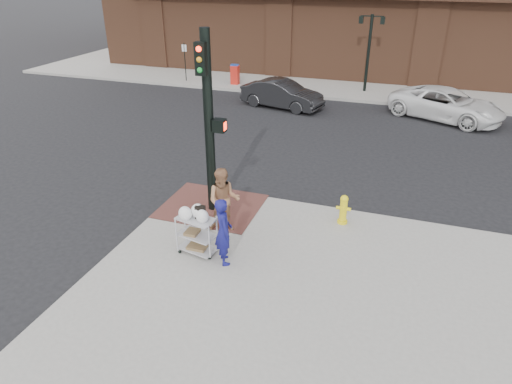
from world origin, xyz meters
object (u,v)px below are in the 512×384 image
at_px(fire_hydrant, 343,209).
at_px(traffic_signal_pole, 209,120).
at_px(pedestrian_tan, 224,200).
at_px(sedan_dark, 282,94).
at_px(woman_blue, 223,231).
at_px(utility_cart, 197,232).
at_px(minivan_white, 446,104).
at_px(lamp_post, 369,45).

bearing_deg(fire_hydrant, traffic_signal_pole, -173.40).
distance_m(pedestrian_tan, sedan_dark, 12.18).
relative_size(traffic_signal_pole, pedestrian_tan, 2.84).
xyz_separation_m(traffic_signal_pole, pedestrian_tan, (0.75, -0.95, -1.80)).
relative_size(woman_blue, pedestrian_tan, 0.95).
xyz_separation_m(traffic_signal_pole, sedan_dark, (-1.13, 11.09, -2.15)).
xyz_separation_m(sedan_dark, utility_cart, (1.65, -13.23, 0.05)).
bearing_deg(minivan_white, lamp_post, 73.75).
height_order(minivan_white, fire_hydrant, minivan_white).
xyz_separation_m(lamp_post, fire_hydrant, (1.19, -14.80, -2.04)).
xyz_separation_m(pedestrian_tan, fire_hydrant, (2.92, 1.37, -0.45)).
bearing_deg(fire_hydrant, minivan_white, 75.54).
height_order(sedan_dark, utility_cart, utility_cart).
bearing_deg(minivan_white, fire_hydrant, -169.96).
height_order(traffic_signal_pole, pedestrian_tan, traffic_signal_pole).
relative_size(woman_blue, minivan_white, 0.33).
distance_m(woman_blue, sedan_dark, 13.60).
bearing_deg(fire_hydrant, pedestrian_tan, -154.84).
bearing_deg(pedestrian_tan, utility_cart, -118.98).
height_order(pedestrian_tan, utility_cart, pedestrian_tan).
bearing_deg(lamp_post, traffic_signal_pole, -99.24).
xyz_separation_m(woman_blue, pedestrian_tan, (-0.55, 1.35, 0.04)).
distance_m(utility_cart, fire_hydrant, 4.06).
xyz_separation_m(traffic_signal_pole, woman_blue, (1.30, -2.30, -1.84)).
xyz_separation_m(woman_blue, fire_hydrant, (2.37, 2.72, -0.41)).
height_order(lamp_post, traffic_signal_pole, traffic_signal_pole).
bearing_deg(minivan_white, woman_blue, -176.17).
xyz_separation_m(traffic_signal_pole, minivan_white, (6.58, 11.70, -2.13)).
height_order(utility_cart, fire_hydrant, utility_cart).
height_order(lamp_post, woman_blue, lamp_post).
height_order(woman_blue, fire_hydrant, woman_blue).
bearing_deg(traffic_signal_pole, sedan_dark, 95.80).
relative_size(woman_blue, utility_cart, 1.30).
height_order(lamp_post, fire_hydrant, lamp_post).
bearing_deg(woman_blue, utility_cart, 44.34).
distance_m(sedan_dark, utility_cart, 13.33).
xyz_separation_m(lamp_post, traffic_signal_pole, (-2.48, -15.23, 0.21)).
relative_size(pedestrian_tan, fire_hydrant, 2.09).
bearing_deg(traffic_signal_pole, woman_blue, -60.52).
xyz_separation_m(sedan_dark, minivan_white, (7.70, 0.61, 0.02)).
xyz_separation_m(pedestrian_tan, utility_cart, (-0.22, -1.20, -0.30)).
bearing_deg(utility_cart, minivan_white, 66.40).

